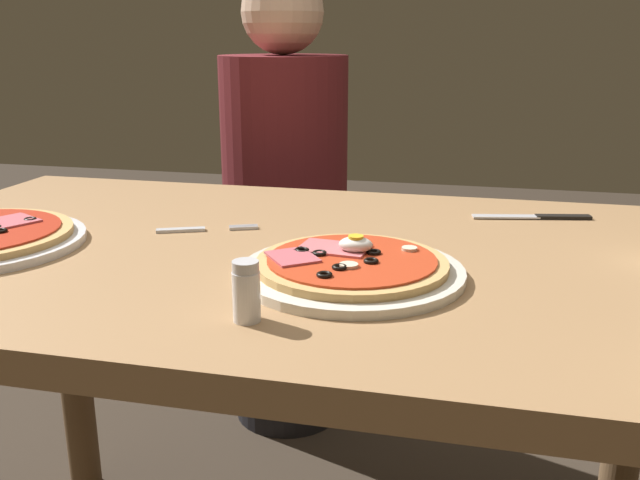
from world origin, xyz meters
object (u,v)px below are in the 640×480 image
Objects in this scene: salt_shaker at (246,292)px; diner_person at (286,221)px; pizza_foreground at (351,268)px; knife at (540,217)px; dining_table at (276,319)px; fork at (199,229)px.

diner_person is at bearing 103.98° from salt_shaker.
salt_shaker reaches higher than pizza_foreground.
diner_person is at bearing 139.22° from knife.
knife is at bearing 33.39° from dining_table.
knife is at bearing 54.66° from pizza_foreground.
fork is 0.78× the size of knife.
diner_person is (-0.26, 1.03, -0.21)m from salt_shaker.
fork is at bearing 120.74° from salt_shaker.
knife reaches higher than dining_table.
salt_shaker is (0.05, -0.27, 0.15)m from dining_table.
salt_shaker is at bearing -122.78° from knife.
knife is at bearing 57.22° from salt_shaker.
knife reaches higher than fork.
pizza_foreground is 4.26× the size of salt_shaker.
dining_table is 0.48m from knife.
salt_shaker is at bearing -59.26° from fork.
salt_shaker reaches higher than dining_table.
dining_table is 8.46× the size of fork.
salt_shaker is at bearing 103.98° from diner_person.
diner_person is at bearing 95.37° from fork.
knife is (0.52, 0.20, 0.00)m from fork.
pizza_foreground is at bearing -125.34° from knife.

